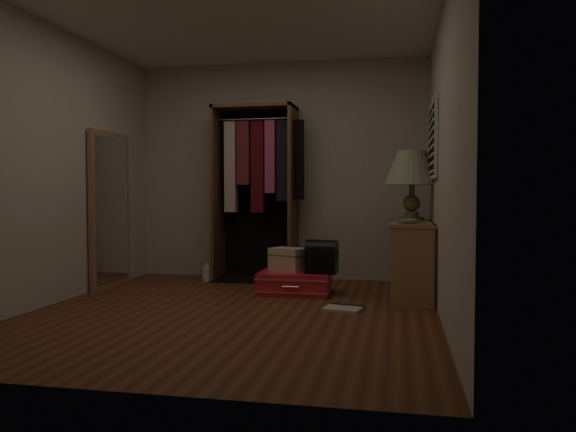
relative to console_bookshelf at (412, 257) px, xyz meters
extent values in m
plane|color=#572E18|center=(-1.54, -1.03, -0.40)|extent=(4.00, 4.00, 0.00)
cube|color=beige|center=(-1.54, 0.97, 0.90)|extent=(3.50, 0.02, 2.60)
cube|color=beige|center=(-1.54, -3.03, 0.90)|extent=(3.50, 0.02, 2.60)
cube|color=beige|center=(0.21, -1.03, 0.90)|extent=(0.02, 4.00, 2.60)
cube|color=beige|center=(-3.29, -1.03, 0.90)|extent=(0.02, 4.00, 2.60)
cube|color=white|center=(-1.54, -1.03, 2.20)|extent=(3.50, 4.00, 0.01)
cube|color=white|center=(0.19, -0.03, 1.15)|extent=(0.03, 0.96, 0.76)
cube|color=black|center=(0.19, -0.03, 1.15)|extent=(0.03, 0.90, 0.70)
cube|color=white|center=(0.17, -0.03, 0.84)|extent=(0.01, 0.88, 0.02)
cube|color=white|center=(0.17, -0.03, 0.92)|extent=(0.01, 0.88, 0.02)
cube|color=white|center=(0.17, -0.03, 0.99)|extent=(0.01, 0.88, 0.02)
cube|color=white|center=(0.17, -0.03, 1.07)|extent=(0.01, 0.88, 0.02)
cube|color=white|center=(0.17, -0.03, 1.15)|extent=(0.01, 0.88, 0.02)
cube|color=white|center=(0.17, -0.03, 1.23)|extent=(0.01, 0.88, 0.02)
cube|color=white|center=(0.17, -0.03, 1.31)|extent=(0.01, 0.88, 0.02)
cube|color=white|center=(0.17, -0.03, 1.38)|extent=(0.01, 0.88, 0.02)
cube|color=white|center=(0.17, -0.03, 1.46)|extent=(0.01, 0.88, 0.02)
cube|color=#A0794D|center=(0.00, -0.56, -0.03)|extent=(0.40, 0.03, 0.75)
cube|color=#A0794D|center=(0.00, 0.51, -0.03)|extent=(0.40, 0.03, 0.75)
cube|color=#A0794D|center=(0.00, -0.03, -0.34)|extent=(0.40, 1.04, 0.03)
cube|color=#A0794D|center=(0.00, -0.03, 0.17)|extent=(0.40, 1.04, 0.03)
cube|color=#A0794D|center=(0.00, -0.03, 0.33)|extent=(0.42, 1.12, 0.03)
cube|color=brown|center=(0.19, -0.03, -0.03)|extent=(0.02, 1.10, 0.75)
cube|color=#A0794D|center=(-0.01, 0.30, 0.24)|extent=(0.36, 0.38, 0.13)
cube|color=gray|center=(-0.08, -0.50, -0.17)|extent=(0.18, 0.04, 0.31)
cube|color=#4C3833|center=(-0.08, -0.46, -0.21)|extent=(0.18, 0.03, 0.24)
cube|color=#B7AD99|center=(-0.09, -0.41, -0.19)|extent=(0.16, 0.04, 0.27)
cube|color=brown|center=(-0.07, -0.36, -0.21)|extent=(0.19, 0.04, 0.23)
cube|color=#3F4C59|center=(-0.08, -0.32, -0.20)|extent=(0.18, 0.03, 0.26)
cube|color=gray|center=(-0.09, -0.28, -0.21)|extent=(0.15, 0.03, 0.23)
cube|color=#59594C|center=(-0.07, -0.24, -0.21)|extent=(0.19, 0.03, 0.24)
cube|color=#B2724C|center=(-0.08, -0.20, -0.17)|extent=(0.19, 0.03, 0.32)
cube|color=beige|center=(-0.08, -0.16, -0.21)|extent=(0.17, 0.04, 0.23)
cube|color=#332D38|center=(-0.06, -0.11, -0.18)|extent=(0.21, 0.04, 0.30)
cube|color=gray|center=(-0.08, -0.07, -0.19)|extent=(0.17, 0.03, 0.27)
cube|color=#4C3833|center=(-0.06, -0.02, -0.19)|extent=(0.21, 0.05, 0.26)
cube|color=#B7AD99|center=(-0.08, 0.02, -0.19)|extent=(0.17, 0.03, 0.27)
cube|color=brown|center=(-0.07, 0.07, -0.21)|extent=(0.19, 0.04, 0.23)
cube|color=#3F4C59|center=(-0.08, 0.12, -0.17)|extent=(0.17, 0.04, 0.31)
cube|color=gray|center=(-0.09, 0.16, -0.21)|extent=(0.16, 0.03, 0.24)
cube|color=#59594C|center=(-0.07, 0.20, -0.18)|extent=(0.19, 0.04, 0.28)
cube|color=#B2724C|center=(-0.08, 0.25, -0.20)|extent=(0.18, 0.04, 0.25)
cube|color=beige|center=(-0.09, 0.30, -0.19)|extent=(0.15, 0.04, 0.27)
cube|color=brown|center=(-2.24, 0.71, 0.62)|extent=(0.04, 0.50, 2.05)
cube|color=brown|center=(-1.33, 0.71, 0.62)|extent=(0.04, 0.50, 2.05)
cube|color=brown|center=(-1.79, 0.71, 1.63)|extent=(0.95, 0.50, 0.04)
cube|color=black|center=(-1.79, 0.95, 0.62)|extent=(0.95, 0.02, 2.05)
cube|color=black|center=(-1.79, 0.71, -0.39)|extent=(0.95, 0.50, 0.02)
cylinder|color=white|center=(-1.79, 0.71, 1.50)|extent=(0.87, 0.02, 0.02)
cube|color=beige|center=(-2.08, 0.69, 0.94)|extent=(0.13, 0.11, 1.06)
cube|color=maroon|center=(-1.91, 0.69, 1.10)|extent=(0.15, 0.14, 0.74)
cube|color=#590F19|center=(-1.75, 0.69, 0.94)|extent=(0.15, 0.12, 1.06)
cube|color=#BF4C72|center=(-1.59, 0.69, 1.05)|extent=(0.12, 0.15, 0.84)
cube|color=black|center=(-1.44, 0.69, 1.00)|extent=(0.14, 0.12, 0.93)
cube|color=black|center=(-1.28, 0.69, 1.01)|extent=(0.14, 0.14, 0.91)
cube|color=#A1784E|center=(-3.24, -0.03, 0.45)|extent=(0.05, 0.80, 1.70)
cube|color=silver|center=(-3.21, -0.03, 0.45)|extent=(0.01, 0.68, 1.58)
cube|color=red|center=(-1.17, -0.05, -0.29)|extent=(0.72, 0.52, 0.23)
cube|color=white|center=(-1.17, -0.05, -0.35)|extent=(0.74, 0.54, 0.01)
cube|color=white|center=(-1.17, -0.05, -0.23)|extent=(0.74, 0.54, 0.01)
cylinder|color=white|center=(-1.17, -0.32, -0.29)|extent=(0.16, 0.02, 0.02)
cube|color=#C3B895|center=(-1.25, -0.01, -0.05)|extent=(0.42, 0.36, 0.24)
cube|color=brown|center=(-1.25, -0.01, 0.00)|extent=(0.42, 0.37, 0.01)
cylinder|color=white|center=(-1.25, -0.01, 0.07)|extent=(0.10, 0.06, 0.02)
cube|color=black|center=(-0.89, -0.10, -0.06)|extent=(0.32, 0.22, 0.24)
cylinder|color=black|center=(-0.89, -0.10, 0.06)|extent=(0.32, 0.22, 0.20)
cylinder|color=#525A2B|center=(0.00, 0.25, 0.37)|extent=(0.30, 0.30, 0.04)
cylinder|color=#525A2B|center=(0.00, 0.25, 0.42)|extent=(0.18, 0.18, 0.05)
sphere|color=#525A2B|center=(0.00, 0.25, 0.53)|extent=(0.21, 0.21, 0.18)
cylinder|color=#525A2B|center=(0.00, 0.25, 0.67)|extent=(0.08, 0.08, 0.10)
cone|color=#B7C2A2|center=(0.00, 0.25, 0.90)|extent=(0.71, 0.71, 0.35)
cone|color=beige|center=(0.00, 0.25, 0.90)|extent=(0.63, 0.63, 0.33)
cylinder|color=#AD8D42|center=(0.00, -0.17, 0.36)|extent=(0.31, 0.31, 0.02)
imported|color=#96B59C|center=(-0.05, -0.38, 0.37)|extent=(0.20, 0.20, 0.04)
cylinder|color=white|center=(-2.33, 0.57, -0.31)|extent=(0.14, 0.14, 0.18)
cylinder|color=white|center=(-2.33, 0.57, -0.20)|extent=(0.06, 0.06, 0.04)
cube|color=beige|center=(-0.61, -0.77, -0.39)|extent=(0.38, 0.33, 0.03)
cube|color=black|center=(-0.58, -0.66, -0.39)|extent=(0.33, 0.12, 0.03)
camera|label=1|loc=(-0.14, -5.69, 0.64)|focal=35.00mm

